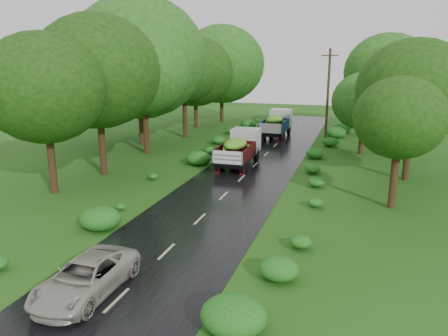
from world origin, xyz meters
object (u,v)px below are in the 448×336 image
at_px(truck_far, 277,122).
at_px(car, 86,277).
at_px(utility_pole, 328,95).
at_px(truck_near, 240,147).

bearing_deg(truck_far, car, -89.97).
distance_m(truck_far, utility_pole, 5.93).
bearing_deg(car, truck_far, 90.01).
height_order(truck_far, utility_pole, utility_pole).
xyz_separation_m(truck_far, utility_pole, (4.98, -1.08, 3.03)).
bearing_deg(utility_pole, truck_far, 165.95).
height_order(truck_far, car, truck_far).
relative_size(truck_near, truck_far, 0.97).
bearing_deg(utility_pole, car, -101.67).
xyz_separation_m(car, utility_pole, (5.45, 31.25, 3.86)).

